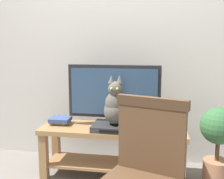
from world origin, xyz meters
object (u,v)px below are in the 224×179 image
(cat, at_px, (116,106))
(book_stack, at_px, (60,120))
(tv_stand, at_px, (113,143))
(tv, at_px, (114,94))
(potted_plant, at_px, (218,138))
(media_box, at_px, (116,127))
(wooden_chair, at_px, (143,168))

(cat, bearing_deg, book_stack, 169.58)
(book_stack, bearing_deg, tv_stand, -4.44)
(tv_stand, relative_size, cat, 2.97)
(tv_stand, height_order, book_stack, book_stack)
(tv, xyz_separation_m, potted_plant, (0.93, -0.04, -0.36))
(media_box, height_order, wooden_chair, wooden_chair)
(media_box, xyz_separation_m, wooden_chair, (0.30, -0.91, 0.04))
(wooden_chair, bearing_deg, media_box, 108.39)
(tv, relative_size, potted_plant, 1.23)
(book_stack, bearing_deg, tv, 2.18)
(media_box, bearing_deg, tv, 108.86)
(media_box, xyz_separation_m, cat, (0.00, -0.01, 0.19))
(tv, bearing_deg, media_box, -71.14)
(tv_stand, distance_m, book_stack, 0.55)
(cat, distance_m, book_stack, 0.60)
(tv, distance_m, cat, 0.16)
(tv_stand, relative_size, potted_plant, 1.92)
(media_box, distance_m, cat, 0.19)
(tv, relative_size, book_stack, 4.35)
(media_box, distance_m, wooden_chair, 0.96)
(media_box, height_order, potted_plant, potted_plant)
(wooden_chair, relative_size, potted_plant, 1.35)
(tv, xyz_separation_m, wooden_chair, (0.34, -1.02, -0.24))
(media_box, distance_m, potted_plant, 0.90)
(wooden_chair, bearing_deg, tv_stand, 109.52)
(media_box, relative_size, wooden_chair, 0.45)
(cat, distance_m, wooden_chair, 0.96)
(tv_stand, xyz_separation_m, wooden_chair, (0.34, -0.96, 0.21))
(tv, distance_m, media_box, 0.30)
(media_box, relative_size, book_stack, 2.12)
(potted_plant, bearing_deg, tv_stand, -178.79)
(tv_stand, bearing_deg, wooden_chair, -70.48)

